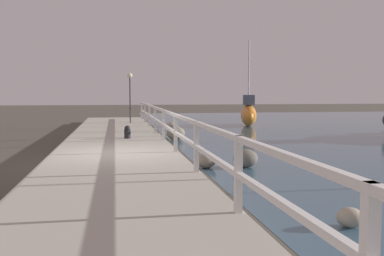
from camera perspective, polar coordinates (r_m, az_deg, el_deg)
The scene contains 11 objects.
ground_plane at distance 12.56m, azimuth -9.67°, elevation -4.55°, with size 120.00×120.00×0.00m, color #4C473D.
dock_walkway at distance 12.54m, azimuth -9.68°, elevation -3.87°, with size 3.53×36.00×0.30m.
railing at distance 12.55m, azimuth -2.10°, elevation 0.28°, with size 0.10×32.50×1.07m.
boulder_mid_strip at distance 7.07m, azimuth 19.40°, elevation -10.66°, with size 0.39×0.35×0.29m.
boulder_downstream at distance 22.90m, azimuth -2.57°, elevation 0.19°, with size 0.64×0.57×0.48m.
boulder_near_dock at distance 11.90m, azimuth 6.81°, elevation -3.84°, with size 0.65×0.58×0.48m.
boulder_upstream at distance 18.69m, azimuth -2.08°, elevation -0.65°, with size 0.75×0.68×0.57m.
boulder_far_strip at distance 11.72m, azimuth 1.78°, elevation -4.18°, with size 0.52×0.47×0.39m.
mooring_bollard at distance 16.46m, azimuth -8.21°, elevation -0.51°, with size 0.24×0.24×0.47m.
dock_lamp at distance 24.62m, azimuth -7.89°, elevation 5.43°, with size 0.27×0.27×2.72m.
sailboat_orange at distance 26.82m, azimuth 7.19°, elevation 1.87°, with size 1.83×4.09×5.03m.
Camera 1 is at (0.00, -12.40, 1.97)m, focal length 42.00 mm.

